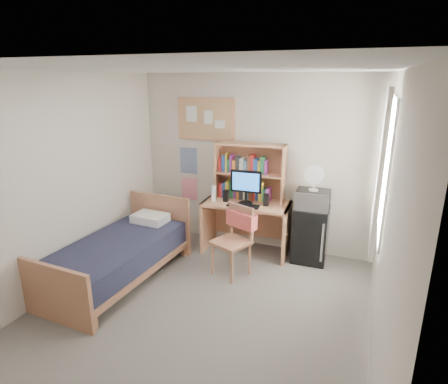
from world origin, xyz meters
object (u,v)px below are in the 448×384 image
at_px(speaker_left, 226,196).
at_px(mini_fridge, 310,234).
at_px(desk_chair, 231,242).
at_px(desk, 246,227).
at_px(bulletin_board, 206,119).
at_px(bed, 118,261).
at_px(microwave, 313,199).
at_px(monitor, 246,188).
at_px(speaker_right, 266,200).
at_px(desk_fan, 314,179).

bearing_deg(speaker_left, mini_fridge, 3.66).
bearing_deg(desk_chair, desk, 114.87).
distance_m(bulletin_board, bed, 2.44).
relative_size(speaker_left, microwave, 0.39).
relative_size(desk, bed, 0.64).
relative_size(desk_chair, mini_fridge, 1.18).
bearing_deg(bed, monitor, 49.15).
height_order(speaker_right, desk_fan, desk_fan).
distance_m(speaker_left, microwave, 1.24).
xyz_separation_m(bulletin_board, bed, (-0.50, -1.72, -1.65)).
relative_size(desk_chair, microwave, 2.08).
distance_m(desk, microwave, 1.08).
height_order(monitor, desk_fan, desk_fan).
bearing_deg(speaker_right, monitor, 180.00).
bearing_deg(bed, mini_fridge, 36.51).
distance_m(bulletin_board, speaker_right, 1.55).
xyz_separation_m(desk_chair, mini_fridge, (0.90, 0.81, -0.07)).
relative_size(monitor, speaker_left, 2.72).
bearing_deg(desk, desk_chair, -90.63).
height_order(bulletin_board, bed, bulletin_board).
bearing_deg(mini_fridge, desk_chair, -140.24).
bearing_deg(desk_chair, bed, -130.78).
height_order(monitor, speaker_left, monitor).
xyz_separation_m(bed, speaker_right, (1.58, 1.36, 0.60)).
distance_m(bed, speaker_right, 2.17).
xyz_separation_m(monitor, speaker_right, (0.30, 0.02, -0.15)).
xyz_separation_m(bulletin_board, mini_fridge, (1.71, -0.24, -1.52)).
bearing_deg(microwave, bulletin_board, 169.22).
height_order(desk_chair, microwave, microwave).
bearing_deg(monitor, microwave, 3.62).
bearing_deg(speaker_left, desk, 11.31).
xyz_separation_m(speaker_right, microwave, (0.63, 0.10, 0.05)).
bearing_deg(desk, monitor, -90.00).
distance_m(bed, speaker_left, 1.76).
bearing_deg(bed, speaker_left, 56.27).
distance_m(bed, monitor, 2.00).
bearing_deg(monitor, bulletin_board, 150.95).
bearing_deg(speaker_left, desk_fan, 2.74).
xyz_separation_m(mini_fridge, microwave, (0.00, -0.02, 0.53)).
height_order(bulletin_board, desk_fan, bulletin_board).
height_order(bed, microwave, microwave).
xyz_separation_m(bed, speaker_left, (0.98, 1.32, 0.60)).
bearing_deg(bulletin_board, desk_chair, -52.24).
xyz_separation_m(mini_fridge, monitor, (-0.93, -0.13, 0.62)).
relative_size(bulletin_board, desk_fan, 2.86).
bearing_deg(mini_fridge, desk_fan, -90.00).
relative_size(bulletin_board, speaker_left, 5.38).
xyz_separation_m(desk, bed, (-1.28, -1.40, -0.12)).
distance_m(bulletin_board, microwave, 2.00).
bearing_deg(mini_fridge, speaker_left, -175.06).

